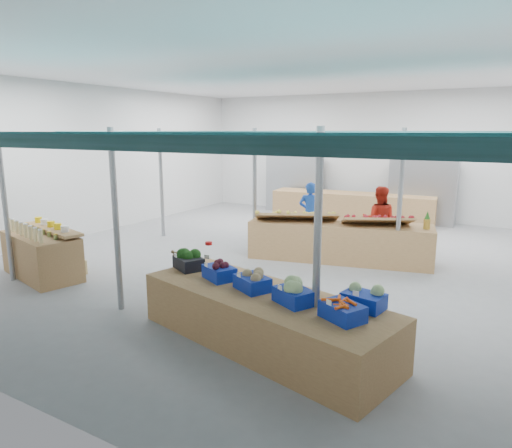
# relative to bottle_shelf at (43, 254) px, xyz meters

# --- Properties ---
(floor) EXTENTS (13.00, 13.00, 0.00)m
(floor) POSITION_rel_bottle_shelf_xyz_m (3.67, 3.51, -0.48)
(floor) COLOR slate
(floor) RESTS_ON ground
(hall) EXTENTS (13.00, 13.00, 13.00)m
(hall) POSITION_rel_bottle_shelf_xyz_m (3.67, 4.95, 2.17)
(hall) COLOR silver
(hall) RESTS_ON ground
(pole_grid) EXTENTS (10.00, 4.60, 3.00)m
(pole_grid) POSITION_rel_bottle_shelf_xyz_m (4.42, 1.76, 1.34)
(pole_grid) COLOR gray
(pole_grid) RESTS_ON floor
(awnings) EXTENTS (9.50, 7.08, 0.30)m
(awnings) POSITION_rel_bottle_shelf_xyz_m (4.42, 1.76, 2.30)
(awnings) COLOR black
(awnings) RESTS_ON pole_grid
(back_shelving_left) EXTENTS (2.00, 0.50, 2.00)m
(back_shelving_left) POSITION_rel_bottle_shelf_xyz_m (1.17, 9.51, 0.52)
(back_shelving_left) COLOR #B23F33
(back_shelving_left) RESTS_ON floor
(back_shelving_right) EXTENTS (2.00, 0.50, 2.00)m
(back_shelving_right) POSITION_rel_bottle_shelf_xyz_m (5.67, 9.51, 0.52)
(back_shelving_right) COLOR #B23F33
(back_shelving_right) RESTS_ON floor
(bottle_shelf) EXTENTS (2.15, 1.58, 1.16)m
(bottle_shelf) POSITION_rel_bottle_shelf_xyz_m (0.00, 0.00, 0.00)
(bottle_shelf) COLOR brown
(bottle_shelf) RESTS_ON floor
(veg_counter) EXTENTS (4.02, 2.15, 0.74)m
(veg_counter) POSITION_rel_bottle_shelf_xyz_m (5.37, -0.42, -0.10)
(veg_counter) COLOR brown
(veg_counter) RESTS_ON floor
(fruit_counter) EXTENTS (4.21, 1.85, 0.88)m
(fruit_counter) POSITION_rel_bottle_shelf_xyz_m (4.84, 4.12, -0.04)
(fruit_counter) COLOR brown
(fruit_counter) RESTS_ON floor
(far_counter) EXTENTS (5.27, 1.58, 0.93)m
(far_counter) POSITION_rel_bottle_shelf_xyz_m (3.62, 8.75, -0.01)
(far_counter) COLOR brown
(far_counter) RESTS_ON floor
(crate_stack) EXTENTS (0.57, 0.45, 0.61)m
(crate_stack) POSITION_rel_bottle_shelf_xyz_m (6.75, -0.77, -0.17)
(crate_stack) COLOR #0E2799
(crate_stack) RESTS_ON floor
(vendor_left) EXTENTS (0.67, 0.51, 1.64)m
(vendor_left) POSITION_rel_bottle_shelf_xyz_m (3.64, 5.22, 0.34)
(vendor_left) COLOR #1B49B5
(vendor_left) RESTS_ON floor
(vendor_right) EXTENTS (0.91, 0.78, 1.64)m
(vendor_right) POSITION_rel_bottle_shelf_xyz_m (5.44, 5.22, 0.34)
(vendor_right) COLOR #B12215
(vendor_right) RESTS_ON floor
(crate_broccoli) EXTENTS (0.61, 0.54, 0.35)m
(crate_broccoli) POSITION_rel_bottle_shelf_xyz_m (3.77, -0.03, 0.43)
(crate_broccoli) COLOR black
(crate_broccoli) RESTS_ON veg_counter
(crate_beets) EXTENTS (0.61, 0.54, 0.29)m
(crate_beets) POSITION_rel_bottle_shelf_xyz_m (4.49, -0.21, 0.40)
(crate_beets) COLOR #0E2799
(crate_beets) RESTS_ON veg_counter
(crate_celeriac) EXTENTS (0.61, 0.54, 0.31)m
(crate_celeriac) POSITION_rel_bottle_shelf_xyz_m (5.16, -0.37, 0.41)
(crate_celeriac) COLOR #0E2799
(crate_celeriac) RESTS_ON veg_counter
(crate_cabbage) EXTENTS (0.61, 0.54, 0.35)m
(crate_cabbage) POSITION_rel_bottle_shelf_xyz_m (5.88, -0.55, 0.43)
(crate_cabbage) COLOR #0E2799
(crate_cabbage) RESTS_ON veg_counter
(crate_carrots) EXTENTS (0.61, 0.54, 0.29)m
(crate_carrots) POSITION_rel_bottle_shelf_xyz_m (6.61, -0.72, 0.38)
(crate_carrots) COLOR #0E2799
(crate_carrots) RESTS_ON veg_counter
(sparrow) EXTENTS (0.12, 0.09, 0.11)m
(sparrow) POSITION_rel_bottle_shelf_xyz_m (3.57, -0.12, 0.52)
(sparrow) COLOR brown
(sparrow) RESTS_ON crate_broccoli
(pole_ribbon) EXTENTS (0.12, 0.12, 0.28)m
(pole_ribbon) POSITION_rel_bottle_shelf_xyz_m (3.89, 0.36, 0.60)
(pole_ribbon) COLOR #AA0C0B
(pole_ribbon) RESTS_ON pole_grid
(apple_heap_yellow) EXTENTS (2.02, 1.45, 0.27)m
(apple_heap_yellow) POSITION_rel_bottle_shelf_xyz_m (3.91, 3.81, 0.57)
(apple_heap_yellow) COLOR #997247
(apple_heap_yellow) RESTS_ON fruit_counter
(apple_heap_red) EXTENTS (1.66, 1.28, 0.27)m
(apple_heap_red) POSITION_rel_bottle_shelf_xyz_m (5.67, 4.21, 0.57)
(apple_heap_red) COLOR #997247
(apple_heap_red) RESTS_ON fruit_counter
(pineapple) EXTENTS (0.14, 0.14, 0.39)m
(pineapple) POSITION_rel_bottle_shelf_xyz_m (6.67, 4.44, 0.58)
(pineapple) COLOR #8C6019
(pineapple) RESTS_ON fruit_counter
(crate_extra) EXTENTS (0.55, 0.44, 0.32)m
(crate_extra) POSITION_rel_bottle_shelf_xyz_m (6.72, -0.26, 0.42)
(crate_extra) COLOR #0E2799
(crate_extra) RESTS_ON veg_counter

